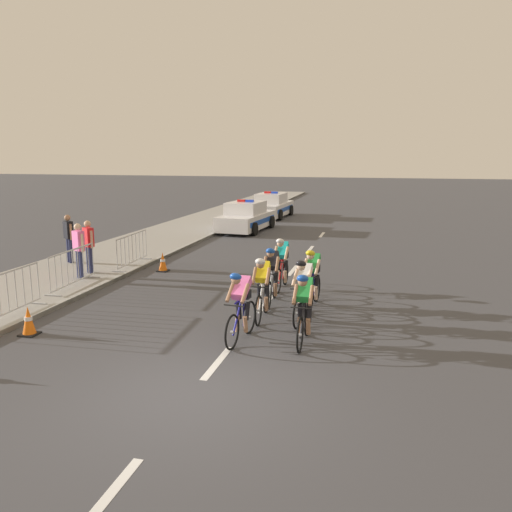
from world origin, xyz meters
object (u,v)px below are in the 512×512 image
at_px(spectator_back, 79,247).
at_px(cyclist_third, 262,287).
at_px(cyclist_seventh, 282,263).
at_px(police_car_second, 271,206).
at_px(cyclist_lead, 241,305).
at_px(crowd_barrier_middle, 73,268).
at_px(police_car_nearest, 246,218).
at_px(spectator_middle, 69,235).
at_px(cyclist_second, 304,307).
at_px(cyclist_fourth, 304,290).
at_px(crowd_barrier_rear, 132,250).
at_px(spectator_closest, 89,243).
at_px(cyclist_sixth, 312,277).
at_px(traffic_cone_near, 163,262).
at_px(cyclist_fifth, 272,274).
at_px(traffic_cone_far, 29,321).
at_px(crowd_barrier_front, 8,295).

bearing_deg(spectator_back, cyclist_third, -19.39).
xyz_separation_m(cyclist_seventh, police_car_second, (-4.01, 16.75, -0.11)).
relative_size(cyclist_lead, police_car_second, 0.38).
relative_size(cyclist_lead, crowd_barrier_middle, 0.74).
distance_m(police_car_nearest, police_car_second, 5.91).
bearing_deg(spectator_middle, crowd_barrier_middle, -54.73).
height_order(cyclist_second, cyclist_fourth, same).
height_order(cyclist_lead, crowd_barrier_middle, cyclist_lead).
xyz_separation_m(cyclist_lead, spectator_middle, (-7.77, 5.64, 0.30)).
distance_m(crowd_barrier_rear, spectator_middle, 2.37).
bearing_deg(spectator_closest, cyclist_second, -29.38).
height_order(cyclist_third, spectator_middle, spectator_middle).
xyz_separation_m(cyclist_second, cyclist_third, (-1.19, 1.35, 0.00)).
relative_size(cyclist_sixth, spectator_back, 1.03).
height_order(cyclist_third, spectator_back, spectator_back).
height_order(traffic_cone_near, spectator_back, spectator_back).
distance_m(cyclist_fifth, police_car_second, 18.69).
xyz_separation_m(cyclist_third, cyclist_sixth, (1.00, 1.26, 0.00)).
relative_size(cyclist_seventh, traffic_cone_far, 2.69).
bearing_deg(police_car_second, cyclist_seventh, -76.55).
xyz_separation_m(cyclist_fourth, traffic_cone_far, (-5.59, -2.28, -0.48)).
height_order(cyclist_fifth, cyclist_seventh, same).
bearing_deg(crowd_barrier_rear, cyclist_seventh, -14.76).
xyz_separation_m(cyclist_lead, cyclist_third, (0.09, 1.53, 0.00)).
relative_size(police_car_second, crowd_barrier_middle, 1.93).
bearing_deg(cyclist_seventh, police_car_nearest, 110.29).
bearing_deg(cyclist_lead, crowd_barrier_middle, 154.23).
height_order(cyclist_fourth, spectator_middle, spectator_middle).
distance_m(cyclist_lead, traffic_cone_far, 4.61).
distance_m(cyclist_second, traffic_cone_near, 7.83).
bearing_deg(crowd_barrier_middle, spectator_back, 112.36).
height_order(police_car_nearest, traffic_cone_near, police_car_nearest).
xyz_separation_m(cyclist_lead, cyclist_second, (1.29, 0.17, 0.00)).
bearing_deg(cyclist_seventh, cyclist_fourth, -69.20).
bearing_deg(police_car_nearest, cyclist_second, -70.56).
bearing_deg(crowd_barrier_rear, traffic_cone_far, -81.97).
bearing_deg(crowd_barrier_rear, police_car_nearest, 81.33).
height_order(cyclist_fourth, cyclist_fifth, same).
xyz_separation_m(cyclist_third, police_car_nearest, (-4.11, 13.66, -0.11)).
relative_size(cyclist_seventh, police_car_nearest, 0.38).
height_order(cyclist_fourth, police_car_nearest, police_car_nearest).
xyz_separation_m(cyclist_fifth, crowd_barrier_middle, (-5.77, -0.07, -0.14)).
xyz_separation_m(cyclist_third, crowd_barrier_middle, (-5.83, 1.25, -0.14)).
distance_m(crowd_barrier_rear, traffic_cone_near, 1.21).
bearing_deg(crowd_barrier_middle, cyclist_fifth, 0.74).
bearing_deg(police_car_second, cyclist_fourth, -75.46).
distance_m(cyclist_fifth, cyclist_seventh, 1.50).
bearing_deg(crowd_barrier_front, cyclist_second, 2.08).
distance_m(cyclist_seventh, spectator_back, 6.17).
bearing_deg(cyclist_sixth, cyclist_fourth, -91.21).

